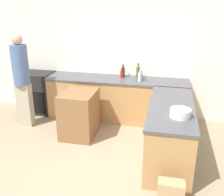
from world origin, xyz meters
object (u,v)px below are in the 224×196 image
object	(u,v)px
range_oven	(38,92)
vinegar_bottle_clear	(140,77)
mixing_bowl	(180,113)
dish_soap_bottle	(141,76)
olive_oil_bottle	(138,72)
paper_bag	(170,195)
person_by_range	(22,78)
island_table	(79,114)
wine_bottle_dark	(123,72)
hot_sauce_bottle	(122,74)

from	to	relation	value
range_oven	vinegar_bottle_clear	distance (m)	2.39
mixing_bowl	dish_soap_bottle	distance (m)	1.90
olive_oil_bottle	paper_bag	distance (m)	2.82
dish_soap_bottle	person_by_range	xyz separation A→B (m)	(-2.23, -0.78, 0.04)
island_table	wine_bottle_dark	distance (m)	1.36
wine_bottle_dark	paper_bag	world-z (taller)	wine_bottle_dark
wine_bottle_dark	olive_oil_bottle	bearing A→B (deg)	-8.36
range_oven	olive_oil_bottle	bearing A→B (deg)	2.98
vinegar_bottle_clear	dish_soap_bottle	xyz separation A→B (m)	(0.00, 0.15, -0.02)
mixing_bowl	paper_bag	world-z (taller)	mixing_bowl
island_table	vinegar_bottle_clear	size ratio (longest dim) A/B	3.65
range_oven	paper_bag	distance (m)	3.90
wine_bottle_dark	island_table	bearing A→B (deg)	-120.81
olive_oil_bottle	wine_bottle_dark	bearing A→B (deg)	171.64
island_table	dish_soap_bottle	distance (m)	1.49
olive_oil_bottle	person_by_range	xyz separation A→B (m)	(-2.16, -0.85, -0.01)
range_oven	wine_bottle_dark	distance (m)	2.02
hot_sauce_bottle	paper_bag	world-z (taller)	hot_sauce_bottle
island_table	mixing_bowl	size ratio (longest dim) A/B	2.97
island_table	person_by_range	size ratio (longest dim) A/B	0.46
dish_soap_bottle	paper_bag	xyz separation A→B (m)	(0.69, -2.52, -0.78)
island_table	hot_sauce_bottle	distance (m)	1.29
range_oven	olive_oil_bottle	xyz separation A→B (m)	(2.26, 0.12, 0.57)
island_table	mixing_bowl	world-z (taller)	mixing_bowl
island_table	vinegar_bottle_clear	xyz separation A→B (m)	(1.02, 0.79, 0.56)
dish_soap_bottle	olive_oil_bottle	xyz separation A→B (m)	(-0.07, 0.07, 0.05)
wine_bottle_dark	paper_bag	size ratio (longest dim) A/B	0.67
range_oven	mixing_bowl	size ratio (longest dim) A/B	3.16
range_oven	hot_sauce_bottle	xyz separation A→B (m)	(1.93, 0.08, 0.53)
range_oven	island_table	bearing A→B (deg)	-34.49
range_oven	paper_bag	world-z (taller)	range_oven
range_oven	paper_bag	xyz separation A→B (m)	(3.01, -2.47, -0.26)
hot_sauce_bottle	person_by_range	size ratio (longest dim) A/B	0.12
island_table	dish_soap_bottle	bearing A→B (deg)	42.81
range_oven	olive_oil_bottle	size ratio (longest dim) A/B	2.88
olive_oil_bottle	dish_soap_bottle	bearing A→B (deg)	-45.50
vinegar_bottle_clear	dish_soap_bottle	size ratio (longest dim) A/B	1.30
island_table	paper_bag	size ratio (longest dim) A/B	2.19
mixing_bowl	person_by_range	xyz separation A→B (m)	(-2.98, 0.95, 0.05)
island_table	vinegar_bottle_clear	distance (m)	1.41
island_table	paper_bag	distance (m)	2.33
hot_sauce_bottle	range_oven	bearing A→B (deg)	-177.60
hot_sauce_bottle	olive_oil_bottle	bearing A→B (deg)	6.30
mixing_bowl	dish_soap_bottle	bearing A→B (deg)	113.39
range_oven	paper_bag	size ratio (longest dim) A/B	2.33
island_table	dish_soap_bottle	world-z (taller)	dish_soap_bottle
mixing_bowl	dish_soap_bottle	world-z (taller)	dish_soap_bottle
island_table	vinegar_bottle_clear	bearing A→B (deg)	37.82
vinegar_bottle_clear	wine_bottle_dark	world-z (taller)	wine_bottle_dark
range_oven	person_by_range	bearing A→B (deg)	-82.43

